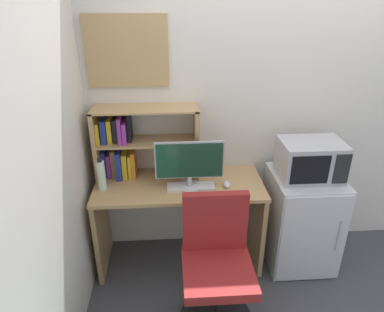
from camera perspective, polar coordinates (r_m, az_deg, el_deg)
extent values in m
cube|color=silver|center=(3.13, 22.05, 7.89)|extent=(6.40, 0.04, 2.60)
cube|color=tan|center=(2.77, -2.11, -4.74)|extent=(1.32, 0.56, 0.03)
cube|color=tan|center=(3.04, -14.46, -11.29)|extent=(0.04, 0.51, 0.74)
cube|color=tan|center=(3.06, 10.34, -10.49)|extent=(0.04, 0.51, 0.74)
cube|color=tan|center=(2.83, -15.20, 1.85)|extent=(0.03, 0.26, 0.58)
cube|color=tan|center=(2.77, 0.65, 2.35)|extent=(0.03, 0.26, 0.58)
cube|color=tan|center=(2.68, -7.69, 7.65)|extent=(0.81, 0.26, 0.01)
cube|color=tan|center=(2.77, -7.37, 2.39)|extent=(0.74, 0.26, 0.01)
cube|color=navy|center=(2.92, -14.03, -1.01)|extent=(0.04, 0.14, 0.23)
cube|color=purple|center=(2.92, -13.25, -1.26)|extent=(0.03, 0.15, 0.20)
cube|color=brown|center=(2.90, -12.52, -0.91)|extent=(0.04, 0.16, 0.24)
cube|color=navy|center=(2.88, -11.70, -1.05)|extent=(0.04, 0.21, 0.23)
cube|color=gold|center=(2.89, -10.80, -1.17)|extent=(0.04, 0.19, 0.21)
cube|color=gold|center=(2.89, -10.00, -1.25)|extent=(0.03, 0.18, 0.20)
cube|color=orange|center=(2.88, -9.42, -1.01)|extent=(0.03, 0.19, 0.22)
cube|color=gold|center=(2.80, -14.85, 3.97)|extent=(0.02, 0.21, 0.17)
cube|color=navy|center=(2.79, -14.03, 4.22)|extent=(0.04, 0.18, 0.19)
cube|color=gold|center=(2.79, -13.16, 4.26)|extent=(0.03, 0.17, 0.18)
cube|color=black|center=(2.78, -12.24, 4.34)|extent=(0.04, 0.16, 0.18)
cube|color=purple|center=(2.76, -11.55, 4.48)|extent=(0.03, 0.22, 0.21)
cube|color=purple|center=(2.76, -10.82, 4.11)|extent=(0.03, 0.21, 0.17)
cube|color=black|center=(2.77, -10.13, 4.82)|extent=(0.03, 0.15, 0.22)
cylinder|color=#B7B7BC|center=(2.70, -0.39, -5.01)|extent=(0.19, 0.19, 0.02)
cylinder|color=#B7B7BC|center=(2.68, -0.39, -4.11)|extent=(0.04, 0.04, 0.08)
cube|color=#B7B7BC|center=(2.60, -0.41, -0.66)|extent=(0.52, 0.01, 0.30)
cube|color=#193D2D|center=(2.59, -0.40, -0.71)|extent=(0.50, 0.02, 0.27)
cube|color=silver|center=(2.70, -0.21, -5.03)|extent=(0.36, 0.12, 0.02)
ellipsoid|color=silver|center=(2.73, 5.69, -4.62)|extent=(0.05, 0.10, 0.04)
cylinder|color=silver|center=(2.72, -14.56, -3.09)|extent=(0.06, 0.06, 0.23)
cylinder|color=black|center=(2.66, -14.85, -0.68)|extent=(0.03, 0.03, 0.02)
cube|color=silver|center=(3.11, 17.29, -9.79)|extent=(0.54, 0.54, 0.82)
cube|color=silver|center=(2.91, 19.14, -12.86)|extent=(0.52, 0.01, 0.79)
cylinder|color=#B2B2B7|center=(2.95, 22.78, -11.94)|extent=(0.01, 0.01, 0.29)
cube|color=#ADADB2|center=(2.84, 18.73, -0.54)|extent=(0.47, 0.34, 0.29)
cube|color=black|center=(2.67, 18.72, -2.21)|extent=(0.28, 0.01, 0.22)
cube|color=black|center=(2.77, 23.25, -1.99)|extent=(0.11, 0.01, 0.24)
cylinder|color=black|center=(2.58, 4.08, -22.23)|extent=(0.04, 0.04, 0.44)
cube|color=maroon|center=(2.41, 4.27, -18.35)|extent=(0.46, 0.46, 0.07)
cube|color=maroon|center=(2.40, 3.78, -10.53)|extent=(0.44, 0.06, 0.43)
cube|color=tan|center=(2.71, -10.56, 16.40)|extent=(0.61, 0.02, 0.52)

